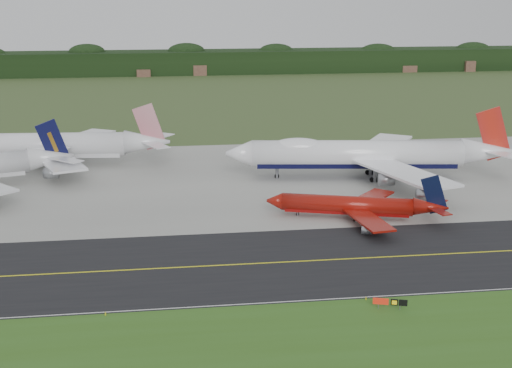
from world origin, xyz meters
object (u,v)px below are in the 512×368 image
Objects in this scene: jet_star_tail at (51,146)px; taxiway_sign at (390,302)px; jet_red_737 at (357,206)px; jet_ba_747 at (367,154)px.

jet_star_tail is 13.08× the size of taxiway_sign.
jet_red_737 reaches higher than taxiway_sign.
jet_ba_747 reaches higher than jet_star_tail.
jet_ba_747 is at bearing 70.34° from jet_red_737.
jet_star_tail is at bearing 122.44° from taxiway_sign.
jet_ba_747 reaches higher than taxiway_sign.
taxiway_sign is (59.70, -93.92, -4.27)m from jet_star_tail.
jet_red_737 is 0.57× the size of jet_star_tail.
jet_star_tail is at bearing 163.63° from jet_ba_747.
jet_red_737 is 41.75m from taxiway_sign.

